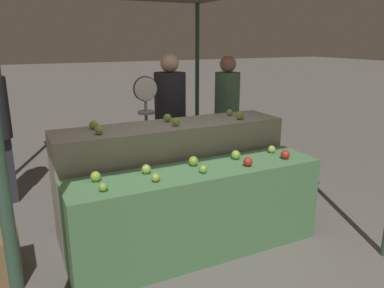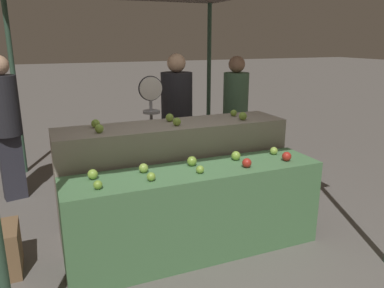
{
  "view_description": "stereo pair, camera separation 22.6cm",
  "coord_description": "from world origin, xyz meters",
  "views": [
    {
      "loc": [
        -1.45,
        -2.79,
        1.95
      ],
      "look_at": [
        0.08,
        0.3,
        0.97
      ],
      "focal_mm": 35.0,
      "sensor_mm": 36.0,
      "label": 1
    },
    {
      "loc": [
        -1.24,
        -2.88,
        1.95
      ],
      "look_at": [
        0.08,
        0.3,
        0.97
      ],
      "focal_mm": 35.0,
      "sensor_mm": 36.0,
      "label": 2
    }
  ],
  "objects": [
    {
      "name": "apple_back_5",
      "position": [
        0.75,
        0.71,
        1.15
      ],
      "size": [
        0.07,
        0.07,
        0.07
      ],
      "primitive_type": "sphere",
      "color": "#7AA338",
      "rests_on": "display_counter_back"
    },
    {
      "name": "apple_front_9",
      "position": [
        0.89,
        0.12,
        0.86
      ],
      "size": [
        0.08,
        0.08,
        0.08
      ],
      "primitive_type": "sphere",
      "color": "#8EB247",
      "rests_on": "display_counter_front"
    },
    {
      "name": "apple_back_0",
      "position": [
        -0.75,
        0.5,
        1.16
      ],
      "size": [
        0.08,
        0.08,
        0.08
      ],
      "primitive_type": "sphere",
      "color": "#84AD3D",
      "rests_on": "display_counter_back"
    },
    {
      "name": "apple_front_6",
      "position": [
        -0.46,
        0.11,
        0.87
      ],
      "size": [
        0.08,
        0.08,
        0.08
      ],
      "primitive_type": "sphere",
      "color": "#8EB247",
      "rests_on": "display_counter_front"
    },
    {
      "name": "apple_front_5",
      "position": [
        -0.89,
        0.11,
        0.87
      ],
      "size": [
        0.09,
        0.09,
        0.09
      ],
      "primitive_type": "sphere",
      "color": "#84AD3D",
      "rests_on": "display_counter_front"
    },
    {
      "name": "apple_back_3",
      "position": [
        -0.75,
        0.72,
        1.16
      ],
      "size": [
        0.08,
        0.08,
        0.08
      ],
      "primitive_type": "sphere",
      "color": "#84AD3D",
      "rests_on": "display_counter_back"
    },
    {
      "name": "apple_front_0",
      "position": [
        -0.88,
        -0.12,
        0.86
      ],
      "size": [
        0.07,
        0.07,
        0.07
      ],
      "primitive_type": "sphere",
      "color": "#7AA338",
      "rests_on": "display_counter_front"
    },
    {
      "name": "apple_front_8",
      "position": [
        0.45,
        0.1,
        0.87
      ],
      "size": [
        0.09,
        0.09,
        0.09
      ],
      "primitive_type": "sphere",
      "color": "#84AD3D",
      "rests_on": "display_counter_front"
    },
    {
      "name": "produce_scale",
      "position": [
        -0.03,
        1.29,
        1.12
      ],
      "size": [
        0.29,
        0.2,
        1.54
      ],
      "color": "#99999E",
      "rests_on": "ground_plane"
    },
    {
      "name": "ground_plane",
      "position": [
        0.0,
        0.0,
        0.0
      ],
      "size": [
        60.0,
        60.0,
        0.0
      ],
      "primitive_type": "plane",
      "color": "#66605B"
    },
    {
      "name": "apple_front_2",
      "position": [
        -0.01,
        -0.1,
        0.86
      ],
      "size": [
        0.07,
        0.07,
        0.07
      ],
      "primitive_type": "sphere",
      "color": "#84AD3D",
      "rests_on": "display_counter_front"
    },
    {
      "name": "display_counter_front",
      "position": [
        0.0,
        0.0,
        0.41
      ],
      "size": [
        2.35,
        0.55,
        0.82
      ],
      "primitive_type": "cube",
      "color": "#4C7A4C",
      "rests_on": "ground_plane"
    },
    {
      "name": "apple_front_3",
      "position": [
        0.44,
        -0.12,
        0.87
      ],
      "size": [
        0.09,
        0.09,
        0.09
      ],
      "primitive_type": "sphere",
      "color": "#AD281E",
      "rests_on": "display_counter_front"
    },
    {
      "name": "apple_back_4",
      "position": [
        0.0,
        0.71,
        1.16
      ],
      "size": [
        0.08,
        0.08,
        0.08
      ],
      "primitive_type": "sphere",
      "color": "#84AD3D",
      "rests_on": "display_counter_back"
    },
    {
      "name": "person_vendor_at_scale",
      "position": [
        0.4,
        1.57,
        1.02
      ],
      "size": [
        0.44,
        0.44,
        1.77
      ],
      "rotation": [
        0.0,
        0.0,
        3.04
      ],
      "color": "#2D2D38",
      "rests_on": "ground_plane"
    },
    {
      "name": "apple_front_1",
      "position": [
        -0.45,
        -0.11,
        0.86
      ],
      "size": [
        0.07,
        0.07,
        0.07
      ],
      "primitive_type": "sphere",
      "color": "#84AD3D",
      "rests_on": "display_counter_front"
    },
    {
      "name": "apple_front_7",
      "position": [
        0.0,
        0.11,
        0.87
      ],
      "size": [
        0.09,
        0.09,
        0.09
      ],
      "primitive_type": "sphere",
      "color": "#7AA338",
      "rests_on": "display_counter_front"
    },
    {
      "name": "apple_back_2",
      "position": [
        0.74,
        0.48,
        1.16
      ],
      "size": [
        0.09,
        0.09,
        0.09
      ],
      "primitive_type": "sphere",
      "color": "#7AA338",
      "rests_on": "display_counter_back"
    },
    {
      "name": "apple_front_4",
      "position": [
        0.89,
        -0.1,
        0.87
      ],
      "size": [
        0.09,
        0.09,
        0.09
      ],
      "primitive_type": "sphere",
      "color": "#AD281E",
      "rests_on": "display_counter_front"
    },
    {
      "name": "display_counter_back",
      "position": [
        0.0,
        0.6,
        0.56
      ],
      "size": [
        2.35,
        0.55,
        1.12
      ],
      "primitive_type": "cube",
      "color": "gray",
      "rests_on": "ground_plane"
    },
    {
      "name": "apple_back_1",
      "position": [
        -0.0,
        0.5,
        1.16
      ],
      "size": [
        0.08,
        0.08,
        0.08
      ],
      "primitive_type": "sphere",
      "color": "#84AD3D",
      "rests_on": "display_counter_back"
    },
    {
      "name": "person_customer_right",
      "position": [
        1.33,
        1.7,
        1.0
      ],
      "size": [
        0.36,
        0.36,
        1.72
      ],
      "rotation": [
        0.0,
        0.0,
        3.17
      ],
      "color": "#2D2D38",
      "rests_on": "ground_plane"
    }
  ]
}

